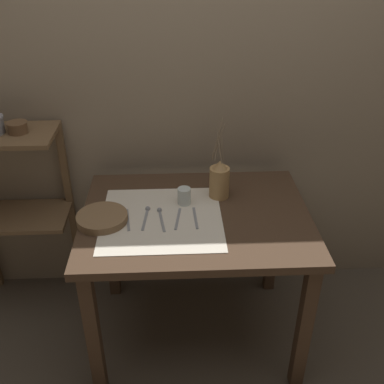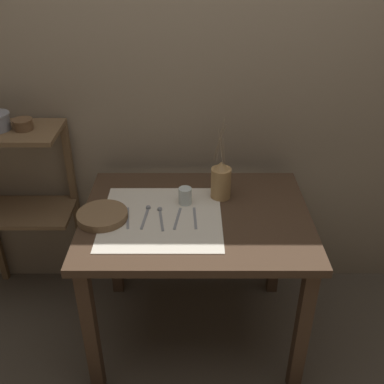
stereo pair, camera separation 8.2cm
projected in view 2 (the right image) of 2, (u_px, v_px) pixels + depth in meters
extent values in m
plane|color=brown|center=(195.00, 331.00, 2.52)|extent=(12.00, 12.00, 0.00)
cube|color=gray|center=(196.00, 94.00, 2.35)|extent=(7.00, 0.06, 2.40)
cube|color=#422D1E|center=(196.00, 217.00, 2.13)|extent=(1.08, 0.81, 0.04)
cube|color=#422D1E|center=(91.00, 333.00, 2.03)|extent=(0.06, 0.06, 0.75)
cube|color=#422D1E|center=(302.00, 333.00, 2.03)|extent=(0.06, 0.06, 0.75)
cube|color=#422D1E|center=(114.00, 240.00, 2.63)|extent=(0.06, 0.06, 0.75)
cube|color=#422D1E|center=(277.00, 240.00, 2.63)|extent=(0.06, 0.06, 0.75)
cube|color=brown|center=(4.00, 132.00, 2.23)|extent=(0.56, 0.32, 0.02)
cube|color=brown|center=(22.00, 212.00, 2.48)|extent=(0.56, 0.32, 0.02)
cube|color=brown|center=(76.00, 207.00, 2.63)|extent=(0.04, 0.04, 1.09)
cube|color=beige|center=(161.00, 218.00, 2.09)|extent=(0.56, 0.54, 0.00)
cylinder|color=#A87F4C|center=(221.00, 183.00, 2.21)|extent=(0.10, 0.10, 0.16)
cone|color=#A87F4C|center=(222.00, 165.00, 2.16)|extent=(0.07, 0.07, 0.04)
cylinder|color=#847056|center=(221.00, 147.00, 2.09)|extent=(0.03, 0.04, 0.17)
cylinder|color=#847056|center=(220.00, 140.00, 2.10)|extent=(0.04, 0.05, 0.21)
cylinder|color=#847056|center=(219.00, 140.00, 2.09)|extent=(0.05, 0.01, 0.21)
cylinder|color=#847056|center=(222.00, 150.00, 2.11)|extent=(0.01, 0.02, 0.13)
cylinder|color=#847056|center=(220.00, 142.00, 2.09)|extent=(0.05, 0.05, 0.20)
cylinder|color=#847056|center=(224.00, 151.00, 2.10)|extent=(0.01, 0.02, 0.13)
cylinder|color=brown|center=(102.00, 216.00, 2.07)|extent=(0.23, 0.23, 0.04)
cylinder|color=silver|center=(185.00, 196.00, 2.17)|extent=(0.06, 0.06, 0.08)
cube|color=gray|center=(128.00, 218.00, 2.08)|extent=(0.03, 0.17, 0.00)
cube|color=gray|center=(145.00, 218.00, 2.08)|extent=(0.03, 0.18, 0.00)
sphere|color=gray|center=(148.00, 208.00, 2.15)|extent=(0.02, 0.02, 0.02)
cube|color=gray|center=(161.00, 220.00, 2.06)|extent=(0.04, 0.17, 0.00)
sphere|color=gray|center=(160.00, 209.00, 2.14)|extent=(0.02, 0.02, 0.02)
cube|color=gray|center=(177.00, 218.00, 2.07)|extent=(0.04, 0.17, 0.00)
cube|color=gray|center=(195.00, 218.00, 2.08)|extent=(0.02, 0.18, 0.00)
cylinder|color=brown|center=(23.00, 124.00, 2.21)|extent=(0.09, 0.09, 0.05)
cylinder|color=brown|center=(22.00, 120.00, 2.20)|extent=(0.10, 0.10, 0.01)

